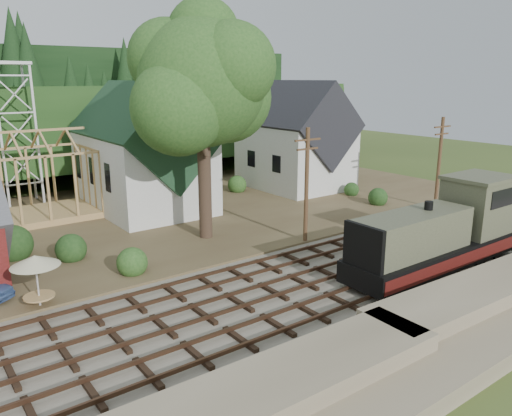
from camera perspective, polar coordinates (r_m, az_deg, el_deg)
ground at (r=26.59m, az=1.89°, el=-10.03°), size 140.00×140.00×0.00m
embankment at (r=21.42m, az=16.89°, el=-17.26°), size 64.00×5.00×1.60m
railroad_bed at (r=26.56m, az=1.89°, el=-9.88°), size 64.00×11.00×0.16m
village_flat at (r=41.30m, az=-13.86°, el=-1.16°), size 64.00×26.00×0.30m
hillside at (r=63.67m, az=-22.42°, el=3.50°), size 70.00×28.96×12.74m
ridge at (r=79.10m, az=-25.41°, el=5.17°), size 80.00×20.00×12.00m
church at (r=42.57m, az=-12.69°, el=6.30°), size 8.40×15.17×13.00m
farmhouse at (r=50.68m, az=4.50°, el=7.54°), size 8.40×10.80×10.60m
timber_frame at (r=42.58m, az=-23.70°, el=2.80°), size 8.20×6.20×6.99m
lattice_tower at (r=47.74m, az=-26.28°, el=11.90°), size 3.20×3.20×12.12m
big_tree at (r=33.71m, az=-5.99°, el=13.07°), size 10.90×8.40×14.70m
telegraph_pole_near at (r=33.38m, az=5.80°, el=2.73°), size 2.20×0.28×8.00m
telegraph_pole_far at (r=44.76m, az=20.20°, el=4.94°), size 2.20×0.28×8.00m
locomotive at (r=31.23m, az=20.48°, el=-2.76°), size 12.92×3.23×5.14m
car_red at (r=51.48m, az=6.14°, el=3.07°), size 4.07×2.28×1.08m
patio_set at (r=26.28m, az=-23.92°, el=-5.77°), size 2.32×2.32×2.58m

